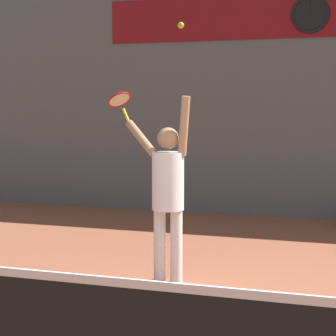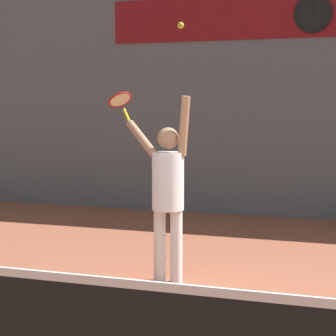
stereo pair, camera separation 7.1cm
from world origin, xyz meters
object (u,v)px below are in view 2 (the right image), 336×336
tennis_player (168,187)px  tennis_ball (181,25)px  tennis_racket (121,101)px  scoreboard_clock (313,14)px

tennis_player → tennis_ball: bearing=-21.5°
tennis_player → tennis_racket: 1.24m
scoreboard_clock → tennis_racket: 4.41m
tennis_ball → tennis_player: bearing=158.5°
scoreboard_clock → tennis_player: (-1.11, -4.19, -2.35)m
tennis_racket → tennis_ball: tennis_ball is taller
tennis_racket → tennis_ball: (0.88, -0.50, 0.76)m
scoreboard_clock → tennis_ball: bearing=-102.6°
tennis_ball → scoreboard_clock: bearing=77.4°
tennis_racket → tennis_ball: bearing=-29.7°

